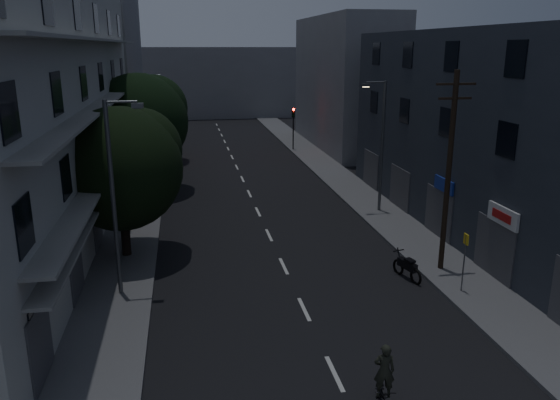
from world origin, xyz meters
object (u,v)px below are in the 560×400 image
object	(u,v)px
motorcycle	(407,268)
bus_stop_sign	(465,252)
utility_pole	(449,169)
cyclist	(383,388)

from	to	relation	value
motorcycle	bus_stop_sign	bearing A→B (deg)	-64.49
motorcycle	utility_pole	bearing A→B (deg)	1.01
cyclist	motorcycle	bearing A→B (deg)	75.64
bus_stop_sign	cyclist	distance (m)	9.02
bus_stop_sign	cyclist	bearing A→B (deg)	-131.84
utility_pole	motorcycle	size ratio (longest dim) A/B	4.58
utility_pole	bus_stop_sign	size ratio (longest dim) A/B	3.56
utility_pole	bus_stop_sign	bearing A→B (deg)	-95.92
bus_stop_sign	cyclist	xyz separation A→B (m)	(-5.96, -6.66, -1.19)
motorcycle	cyclist	world-z (taller)	cyclist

